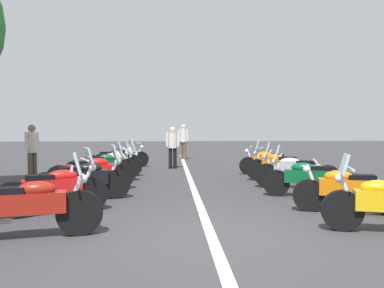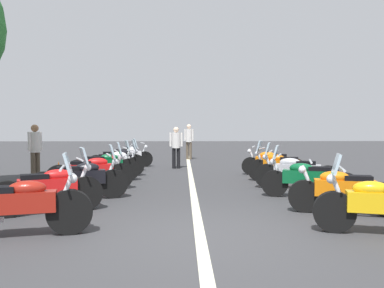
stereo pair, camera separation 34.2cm
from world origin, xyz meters
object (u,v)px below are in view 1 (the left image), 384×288
motorcycle_right_row_4 (279,166)px  motorcycle_right_row_5 (269,162)px  motorcycle_left_row_5 (112,163)px  motorcycle_right_row_3 (296,171)px  bystander_0 (173,144)px  motorcycle_left_row_4 (103,166)px  traffic_cone_0 (57,173)px  bystander_2 (32,148)px  motorcycle_left_row_7 (124,156)px  bystander_1 (183,139)px  motorcycle_left_row_3 (92,172)px  motorcycle_left_row_1 (54,189)px  motorcycle_right_row_1 (348,189)px  motorcycle_right_row_2 (309,178)px  motorcycle_left_row_0 (26,206)px  motorcycle_left_row_6 (114,159)px  motorcycle_left_row_2 (83,179)px

motorcycle_right_row_4 → motorcycle_right_row_5: 1.55m
motorcycle_left_row_5 → motorcycle_right_row_3: motorcycle_right_row_3 is taller
bystander_0 → motorcycle_left_row_4: bearing=151.8°
traffic_cone_0 → bystander_2: bystander_2 is taller
motorcycle_left_row_7 → motorcycle_left_row_5: bearing=-109.1°
bystander_1 → bystander_2: bearing=-6.4°
motorcycle_left_row_3 → traffic_cone_0: bearing=115.9°
motorcycle_left_row_3 → bystander_2: bearing=121.6°
motorcycle_left_row_1 → motorcycle_right_row_5: size_ratio=0.94×
motorcycle_left_row_7 → motorcycle_right_row_4: (-4.29, -5.09, 0.01)m
motorcycle_right_row_1 → motorcycle_right_row_5: (5.70, -0.03, -0.00)m
motorcycle_right_row_4 → bystander_2: (0.70, 7.43, 0.53)m
bystander_2 → motorcycle_left_row_4: bearing=12.6°
motorcycle_right_row_2 → motorcycle_right_row_4: 2.58m
motorcycle_left_row_0 → motorcycle_left_row_6: (8.30, 0.01, -0.02)m
motorcycle_left_row_2 → motorcycle_right_row_5: (4.19, -5.26, -0.03)m
motorcycle_left_row_4 → motorcycle_left_row_7: (4.10, -0.12, -0.02)m
motorcycle_right_row_2 → traffic_cone_0: bearing=-2.5°
traffic_cone_0 → motorcycle_right_row_3: bearing=-102.6°
motorcycle_right_row_2 → motorcycle_left_row_5: bearing=-17.5°
motorcycle_left_row_4 → motorcycle_right_row_1: (-4.34, -5.30, -0.03)m
motorcycle_left_row_3 → motorcycle_right_row_3: 5.27m
motorcycle_left_row_7 → motorcycle_right_row_5: size_ratio=0.98×
motorcycle_left_row_1 → motorcycle_left_row_3: bearing=62.1°
motorcycle_left_row_0 → motorcycle_left_row_3: 4.18m
motorcycle_left_row_5 → motorcycle_right_row_3: size_ratio=0.94×
motorcycle_left_row_0 → bystander_2: 6.59m
bystander_1 → motorcycle_right_row_3: bearing=42.4°
motorcycle_left_row_4 → motorcycle_right_row_3: (-1.51, -5.26, -0.01)m
motorcycle_left_row_0 → motorcycle_left_row_1: (1.54, 0.07, -0.01)m
motorcycle_left_row_0 → motorcycle_right_row_3: size_ratio=1.03×
motorcycle_left_row_2 → bystander_2: bystander_2 is taller
motorcycle_left_row_4 → bystander_0: bearing=41.6°
motorcycle_left_row_0 → motorcycle_right_row_1: bearing=0.9°
motorcycle_left_row_7 → motorcycle_left_row_0: bearing=-109.6°
motorcycle_left_row_1 → bystander_2: size_ratio=1.11×
motorcycle_right_row_4 → bystander_0: (3.77, 3.14, 0.48)m
motorcycle_left_row_7 → motorcycle_right_row_4: size_ratio=1.05×
motorcycle_right_row_1 → motorcycle_right_row_5: bearing=-74.2°
motorcycle_left_row_2 → bystander_2: bearing=106.8°
motorcycle_left_row_7 → bystander_2: size_ratio=1.16×
motorcycle_left_row_2 → motorcycle_right_row_1: bearing=-33.6°
motorcycle_left_row_3 → motorcycle_left_row_4: size_ratio=1.03×
motorcycle_right_row_1 → motorcycle_right_row_3: size_ratio=0.94×
motorcycle_left_row_0 → motorcycle_left_row_3: bearing=75.8°
motorcycle_left_row_5 → bystander_2: bystander_2 is taller
motorcycle_left_row_5 → motorcycle_right_row_2: size_ratio=0.96×
motorcycle_left_row_0 → motorcycle_left_row_7: size_ratio=1.10×
motorcycle_left_row_4 → bystander_1: size_ratio=1.17×
motorcycle_right_row_4 → traffic_cone_0: bearing=23.6°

